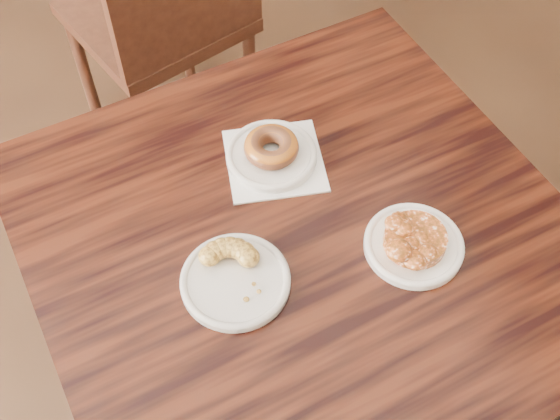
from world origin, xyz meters
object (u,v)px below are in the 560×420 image
object	(u,v)px
chair_far	(156,16)
apple_fritter	(416,238)
glazed_donut	(271,147)
cruller_fragment	(235,274)
cafe_table	(299,336)

from	to	relation	value
chair_far	apple_fritter	bearing A→B (deg)	82.20
glazed_donut	apple_fritter	bearing A→B (deg)	-56.75
chair_far	cruller_fragment	xyz separation A→B (m)	(-0.05, -1.04, 0.33)
cafe_table	glazed_donut	size ratio (longest dim) A/B	8.93
cafe_table	cruller_fragment	world-z (taller)	cruller_fragment
cafe_table	apple_fritter	size ratio (longest dim) A/B	6.19
glazed_donut	cafe_table	bearing A→B (deg)	-89.49
cafe_table	glazed_donut	bearing A→B (deg)	80.56
chair_far	cruller_fragment	world-z (taller)	chair_far
chair_far	glazed_donut	world-z (taller)	chair_far
chair_far	apple_fritter	xyz separation A→B (m)	(0.24, -1.06, 0.33)
glazed_donut	chair_far	bearing A→B (deg)	95.22
chair_far	cruller_fragment	distance (m)	1.09
chair_far	cruller_fragment	bearing A→B (deg)	66.85
cafe_table	chair_far	size ratio (longest dim) A/B	0.94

